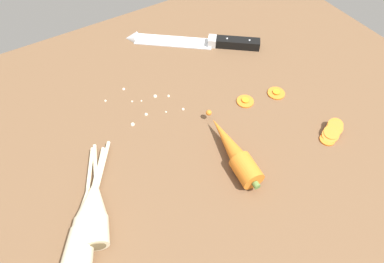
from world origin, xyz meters
TOP-DOWN VIEW (x-y plane):
  - ground_plane at (0.00, 0.00)cm, footprint 120.00×90.00cm
  - chefs_knife at (15.20, 24.16)cm, footprint 29.34×24.14cm
  - whole_carrot at (4.01, -10.51)cm, footprint 5.85×19.91cm
  - parsnip_front at (-22.27, -7.75)cm, footprint 8.95×19.84cm
  - parsnip_mid_left at (-25.20, -9.85)cm, footprint 12.27×21.80cm
  - parsnip_mid_right at (-23.43, -7.62)cm, footprint 12.20×17.59cm
  - parsnip_back at (-24.18, -8.64)cm, footprint 15.40×21.13cm
  - carrot_slice_stack at (24.15, -16.27)cm, footprint 6.20×4.41cm
  - carrot_slice_stray_near at (22.29, -1.61)cm, footprint 3.86×3.86cm
  - carrot_slice_stray_mid at (14.86, -0.10)cm, footprint 3.75×3.75cm
  - mince_crumbs at (-4.31, 10.12)cm, footprint 13.93×12.95cm

SIDE VIEW (x-z plane):
  - ground_plane at x=0.00cm, z-range -4.00..0.00cm
  - carrot_slice_stray_near at x=22.29cm, z-range 0.01..0.71cm
  - carrot_slice_stray_mid at x=14.86cm, z-range 0.01..0.71cm
  - mince_crumbs at x=-4.31cm, z-range -0.07..0.81cm
  - chefs_knife at x=15.20cm, z-range -1.44..2.74cm
  - carrot_slice_stack at x=24.15cm, z-range -0.61..2.28cm
  - parsnip_back at x=-24.18cm, z-range -0.02..3.98cm
  - parsnip_mid_left at x=-25.20cm, z-range -0.02..3.98cm
  - parsnip_front at x=-22.27cm, z-range -0.02..3.98cm
  - parsnip_mid_right at x=-23.43cm, z-range -0.02..3.98cm
  - whole_carrot at x=4.01cm, z-range 0.00..4.20cm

